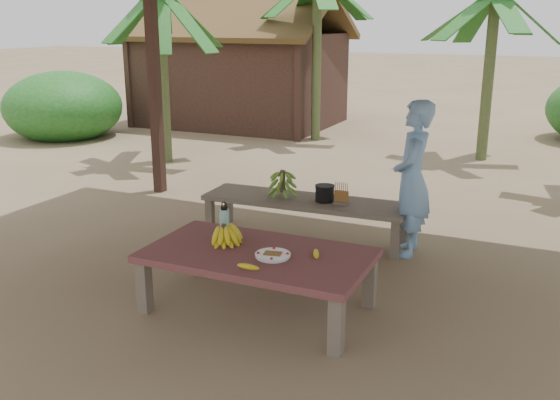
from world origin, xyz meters
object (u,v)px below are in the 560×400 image
at_px(bench, 305,204).
at_px(cooking_pot, 325,194).
at_px(woman, 412,179).
at_px(water_flask, 224,221).
at_px(work_table, 258,259).
at_px(plate, 273,255).
at_px(ripe_banana_bunch, 224,233).

height_order(bench, cooking_pot, cooking_pot).
relative_size(cooking_pot, woman, 0.13).
height_order(water_flask, woman, woman).
bearing_deg(work_table, cooking_pot, 92.25).
height_order(plate, woman, woman).
distance_m(work_table, woman, 1.99).
distance_m(work_table, ripe_banana_bunch, 0.39).
relative_size(bench, plate, 7.90).
bearing_deg(work_table, woman, 64.81).
bearing_deg(ripe_banana_bunch, plate, -14.38).
relative_size(bench, cooking_pot, 11.33).
relative_size(ripe_banana_bunch, woman, 0.19).
xyz_separation_m(plate, woman, (0.66, 1.84, 0.26)).
height_order(work_table, cooking_pot, cooking_pot).
bearing_deg(plate, work_table, 159.71).
bearing_deg(plate, cooking_pot, 97.69).
bearing_deg(ripe_banana_bunch, cooking_pot, 80.94).
relative_size(work_table, woman, 1.16).
bearing_deg(plate, ripe_banana_bunch, 165.62).
bearing_deg(work_table, plate, -20.70).
relative_size(ripe_banana_bunch, water_flask, 0.99).
bearing_deg(ripe_banana_bunch, work_table, -11.49).
height_order(ripe_banana_bunch, woman, woman).
distance_m(bench, woman, 1.19).
bearing_deg(plate, bench, 104.47).
bearing_deg(bench, cooking_pot, -0.74).
bearing_deg(cooking_pot, work_table, -87.34).
distance_m(water_flask, woman, 1.99).
distance_m(work_table, bench, 1.77).
bearing_deg(water_flask, woman, 50.42).
relative_size(work_table, bench, 0.81).
xyz_separation_m(work_table, woman, (0.82, 1.78, 0.35)).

